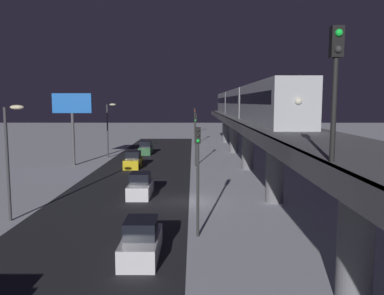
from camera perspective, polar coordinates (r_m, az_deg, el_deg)
ground_plane at (r=31.28m, az=-1.59°, el=-7.88°), size 240.00×240.00×0.00m
avenue_asphalt at (r=31.81m, az=-10.48°, el=-7.74°), size 11.00×107.88×0.01m
elevated_railway at (r=31.03m, az=11.87°, el=1.63°), size 5.00×107.88×6.02m
subway_train at (r=51.99m, az=7.28°, el=6.52°), size 2.94×55.47×3.40m
rail_signal at (r=12.50m, az=20.13°, el=10.47°), size 0.36×0.41×4.00m
sedan_yellow at (r=47.86m, az=-8.50°, el=-1.93°), size 1.91×4.54×1.97m
sedan_white at (r=20.57m, az=-7.38°, el=-13.42°), size 1.80×4.22×1.97m
sedan_white_2 at (r=33.29m, az=-7.50°, el=-5.64°), size 1.80×4.25×1.97m
sedan_green at (r=59.89m, az=-6.74°, el=-0.19°), size 1.80×4.09×1.97m
traffic_light_near at (r=22.50m, az=0.87°, el=-2.67°), size 0.32×0.44×6.40m
traffic_light_mid at (r=47.82m, az=0.52°, el=2.25°), size 0.32×0.44×6.40m
traffic_light_far at (r=73.26m, az=0.41°, el=3.76°), size 0.32×0.44×6.40m
traffic_light_distant at (r=98.72m, az=0.36°, el=4.49°), size 0.32×0.44×6.40m
commercial_billboard at (r=50.53m, az=-17.00°, el=5.18°), size 4.80×0.36×8.90m
street_lamp_near at (r=28.10m, az=-24.88°, el=-0.16°), size 1.35×0.44×7.65m
street_lamp_far at (r=56.62m, az=-11.96°, el=3.41°), size 1.35×0.44×7.65m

